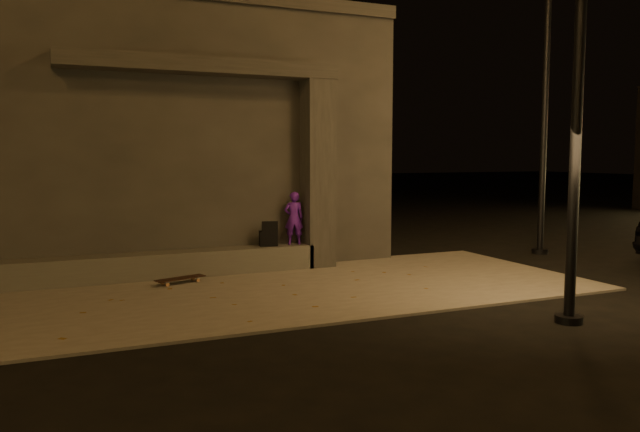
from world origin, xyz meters
name	(u,v)px	position (x,y,z in m)	size (l,w,h in m)	color
ground	(312,324)	(0.00, 0.00, 0.00)	(120.00, 120.00, 0.00)	black
sidewalk	(264,292)	(0.00, 2.00, 0.02)	(11.00, 4.40, 0.04)	#6A645D
building	(153,137)	(-1.00, 6.49, 2.61)	(9.00, 5.10, 5.22)	#343230
ledge	(151,266)	(-1.50, 3.75, 0.27)	(6.00, 0.55, 0.45)	#585650
column	(318,174)	(1.70, 3.75, 1.84)	(0.55, 0.55, 3.60)	#343230
canopy	(203,66)	(-0.50, 3.80, 3.78)	(5.00, 0.70, 0.28)	#343230
skateboarder	(294,218)	(1.20, 3.75, 1.00)	(0.37, 0.24, 1.02)	#591AAB
backpack	(268,237)	(0.68, 3.75, 0.65)	(0.38, 0.29, 0.48)	black
skateboard	(180,279)	(-1.12, 3.10, 0.12)	(0.90, 0.49, 0.10)	black
street_lamp_2	(547,46)	(6.98, 3.36, 4.59)	(0.36, 0.36, 8.17)	black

